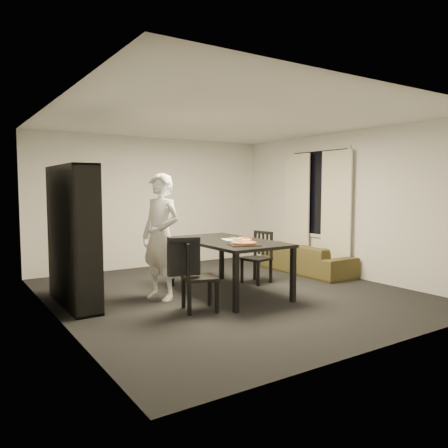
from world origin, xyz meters
TOP-DOWN VIEW (x-y plane):
  - room at (0.00, 0.00)m, footprint 5.01×5.51m
  - window_pane at (2.48, 0.60)m, footprint 0.02×1.40m
  - window_frame at (2.48, 0.60)m, footprint 0.03×1.52m
  - curtain_left at (2.40, 0.08)m, footprint 0.03×0.70m
  - curtain_right at (2.40, 1.12)m, footprint 0.03×0.70m
  - bookshelf at (-2.16, 0.60)m, footprint 0.35×1.50m
  - dining_table at (-0.04, -0.02)m, footprint 1.08×1.95m
  - chair_left at (-0.94, -0.57)m, footprint 0.52×0.52m
  - chair_right at (0.85, 0.34)m, footprint 0.49×0.49m
  - draped_jacket at (-1.06, -0.54)m, footprint 0.43×0.28m
  - person at (-1.02, 0.23)m, footprint 0.64×0.77m
  - baking_tray at (-0.16, -0.61)m, footprint 0.48×0.43m
  - pepperoni_pizza at (-0.14, -0.58)m, footprint 0.35×0.35m
  - kitchen_towel at (0.11, -0.03)m, footprint 0.47×0.40m
  - pizza_slices at (0.18, -0.04)m, footprint 0.44×0.40m
  - sofa at (2.09, 0.49)m, footprint 0.73×1.88m

SIDE VIEW (x-z plane):
  - sofa at x=2.09m, z-range 0.00..0.55m
  - chair_right at x=0.85m, z-range 0.06..0.93m
  - chair_left at x=-0.94m, z-range 0.06..0.97m
  - dining_table at x=-0.04m, z-range 0.33..1.15m
  - draped_jacket at x=-1.06m, z-range 0.50..1.00m
  - kitchen_towel at x=0.11m, z-range 0.81..0.82m
  - baking_tray at x=-0.16m, z-range 0.81..0.82m
  - pizza_slices at x=0.18m, z-range 0.82..0.83m
  - pepperoni_pizza at x=-0.14m, z-range 0.82..0.85m
  - person at x=-1.02m, z-range 0.00..1.81m
  - bookshelf at x=-2.16m, z-range 0.00..1.90m
  - curtain_left at x=2.40m, z-range 0.02..2.27m
  - curtain_right at x=2.40m, z-range 0.02..2.27m
  - room at x=0.00m, z-range 0.00..2.60m
  - window_pane at x=2.48m, z-range 0.70..2.30m
  - window_frame at x=2.48m, z-range 0.64..2.36m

